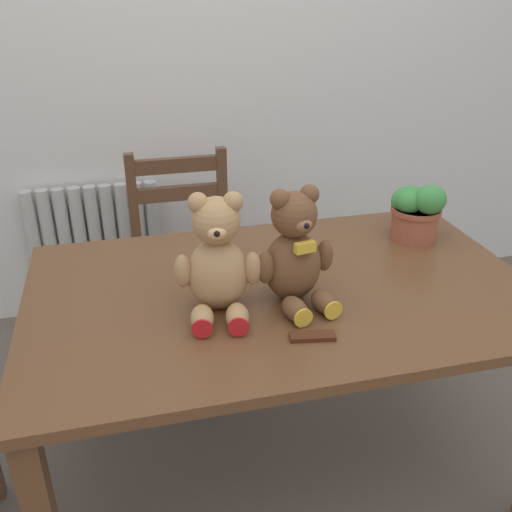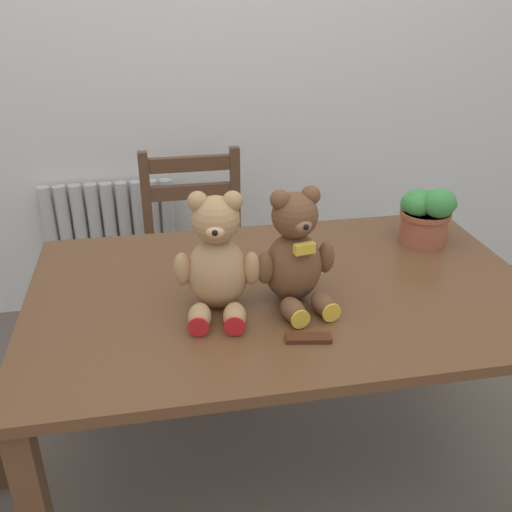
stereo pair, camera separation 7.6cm
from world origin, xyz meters
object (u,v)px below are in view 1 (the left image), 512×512
Objects in this scene: wooden_chair_behind at (186,259)px; teddy_bear_left at (218,262)px; teddy_bear_right at (295,254)px; potted_plant at (417,210)px; chocolate_bar at (311,336)px.

teddy_bear_left is (-0.01, -0.83, 0.40)m from wooden_chair_behind.
teddy_bear_right is 1.59× the size of potted_plant.
teddy_bear_right is at bearing -150.62° from potted_plant.
wooden_chair_behind is 1.07m from chocolate_bar.
chocolate_bar is (-0.01, -0.19, -0.13)m from teddy_bear_right.
teddy_bear_left reaches higher than potted_plant.
wooden_chair_behind is 4.38× the size of potted_plant.
teddy_bear_right is at bearing -170.98° from teddy_bear_left.
wooden_chair_behind is at bearing -81.67° from teddy_bear_left.
teddy_bear_right is (0.20, -0.83, 0.39)m from wooden_chair_behind.
teddy_bear_right is at bearing 103.26° from wooden_chair_behind.
potted_plant is (0.72, 0.29, -0.04)m from teddy_bear_left.
teddy_bear_left is 0.30m from chocolate_bar.
teddy_bear_left reaches higher than chocolate_bar.
teddy_bear_left is at bearing 135.14° from chocolate_bar.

